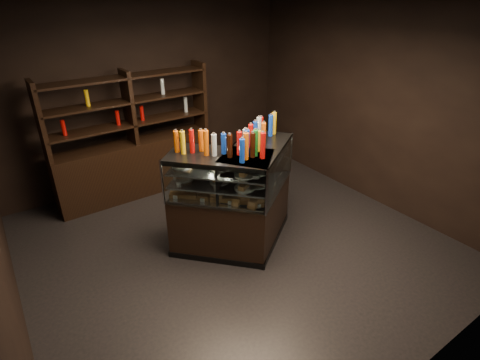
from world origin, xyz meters
name	(u,v)px	position (x,y,z in m)	size (l,w,h in m)	color
ground	(234,242)	(0.00, 0.00, 0.00)	(5.00, 5.00, 0.00)	black
room_shell	(233,99)	(0.00, 0.00, 1.94)	(5.02, 5.02, 3.01)	black
display_case	(239,214)	(0.05, -0.04, 0.45)	(1.84, 1.31, 1.34)	black
food_display	(239,177)	(0.05, -0.05, 0.99)	(1.50, 0.93, 0.42)	#B57C41
bottles_top	(239,139)	(0.05, -0.04, 1.47)	(1.33, 0.79, 0.30)	silver
potted_conifer	(275,178)	(1.08, 0.49, 0.46)	(0.37, 0.37, 0.80)	black
back_shelving	(136,159)	(-0.51, 2.05, 0.60)	(2.51, 0.47, 2.00)	black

